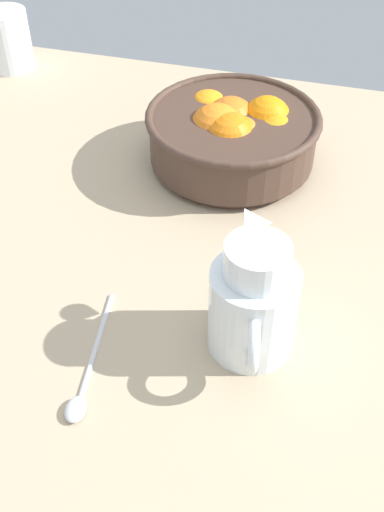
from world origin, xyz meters
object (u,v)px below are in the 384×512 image
Objects in this scene: fruit_bowl at (233,134)px; second_glass at (8,44)px; spoon at (87,374)px; juice_pitcher at (253,309)px.

second_glass is at bearing 157.29° from fruit_bowl.
spoon is at bearing -56.65° from second_glass.
second_glass is at bearing 123.35° from spoon.
second_glass is 76.21cm from spoon.
second_glass reaches higher than spoon.
fruit_bowl is 1.44× the size of spoon.
spoon is (-15.95, -9.31, -5.22)cm from juice_pitcher.
juice_pitcher reaches higher than second_glass.
juice_pitcher is 0.85× the size of spoon.
juice_pitcher is 19.19cm from spoon.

